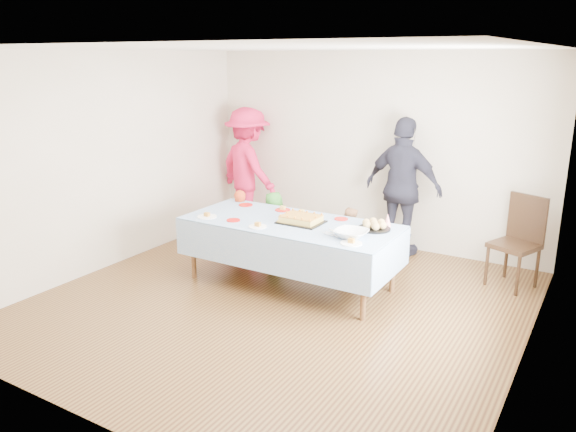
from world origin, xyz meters
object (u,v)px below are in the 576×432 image
at_px(party_table, 290,226).
at_px(birthday_cake, 301,219).
at_px(adult_left, 248,169).
at_px(dining_chair, 520,236).

relative_size(party_table, birthday_cake, 5.04).
height_order(birthday_cake, adult_left, adult_left).
distance_m(birthday_cake, adult_left, 2.52).
relative_size(party_table, adult_left, 1.33).
relative_size(party_table, dining_chair, 2.31).
relative_size(birthday_cake, adult_left, 0.26).
xyz_separation_m(party_table, adult_left, (-1.76, 1.69, 0.22)).
xyz_separation_m(birthday_cake, adult_left, (-1.89, 1.66, 0.12)).
height_order(birthday_cake, dining_chair, dining_chair).
bearing_deg(adult_left, dining_chair, -164.30).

